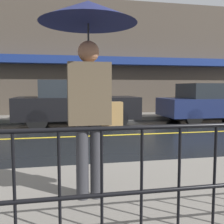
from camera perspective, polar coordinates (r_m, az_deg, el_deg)
The scene contains 8 objects.
ground_plane at distance 7.56m, azimuth -0.32°, elevation -5.10°, with size 80.00×80.00×0.00m, color black.
sidewalk_near at distance 3.47m, azimuth 14.21°, elevation -16.94°, with size 28.00×2.47×0.14m.
sidewalk_far at distance 11.57m, azimuth -4.17°, elevation -1.11°, with size 28.00×1.85×0.14m.
lane_marking at distance 7.56m, azimuth -0.32°, elevation -5.07°, with size 25.20×0.12×0.01m.
building_storefront at distance 12.60m, azimuth -4.85°, elevation 11.49°, with size 28.00×0.85×5.46m.
pedestrian at distance 2.89m, azimuth -5.04°, elevation 14.14°, with size 1.04×1.04×2.15m.
car_black at distance 9.41m, azimuth -7.89°, elevation 1.95°, with size 4.24×1.88×1.62m.
car_navy at distance 11.12m, azimuth 21.06°, elevation 1.90°, with size 4.17×1.85×1.53m.
Camera 1 is at (-1.40, -7.30, 1.38)m, focal length 42.00 mm.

